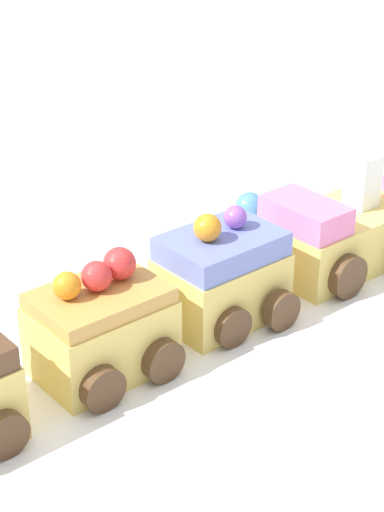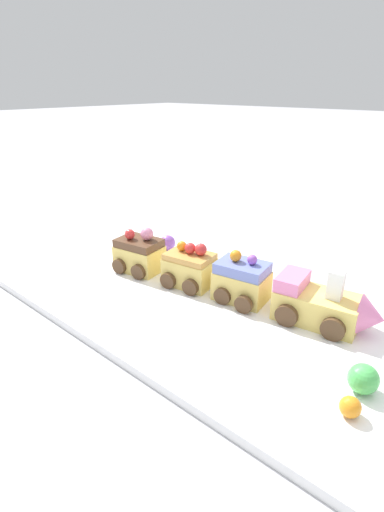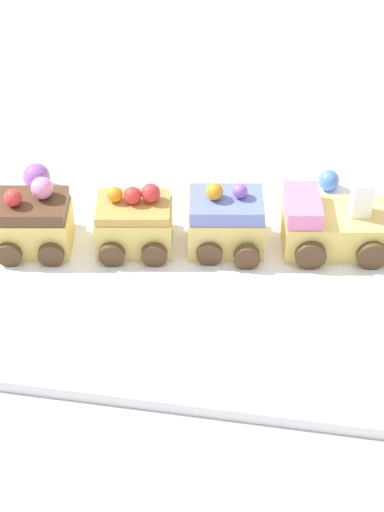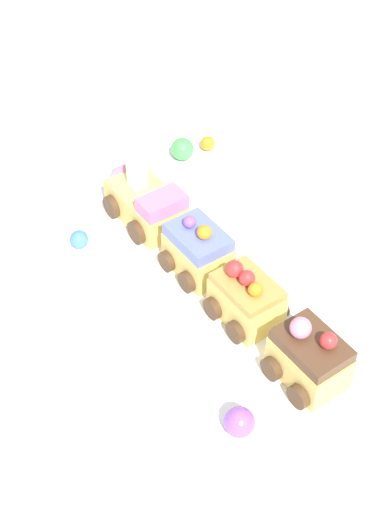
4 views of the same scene
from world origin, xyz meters
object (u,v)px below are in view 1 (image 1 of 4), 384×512
cake_train_locomotive (351,229)px  cake_car_blueberry (221,278)px  gumball_blue (250,207)px  cake_car_caramel (101,329)px

cake_train_locomotive → cake_car_blueberry: bearing=180.0°
cake_car_blueberry → gumball_blue: cake_car_blueberry is taller
cake_car_caramel → gumball_blue: size_ratio=3.56×
cake_train_locomotive → gumball_blue: (-0.02, 0.09, -0.01)m
cake_train_locomotive → gumball_blue: cake_train_locomotive is taller
cake_car_caramel → cake_car_blueberry: bearing=-0.1°
cake_train_locomotive → gumball_blue: 0.09m
cake_train_locomotive → cake_car_blueberry: (-0.12, -0.02, 0.00)m
cake_train_locomotive → cake_car_caramel: 0.21m
cake_car_blueberry → cake_car_caramel: bearing=179.9°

